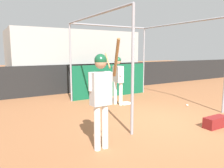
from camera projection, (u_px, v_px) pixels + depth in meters
name	position (u px, v px, depth m)	size (l,w,h in m)	color
ground_plane	(165.00, 122.00, 6.14)	(60.00, 60.00, 0.00)	#935B38
outfield_wall	(85.00, 78.00, 10.69)	(24.00, 0.12, 1.35)	black
bleacher_section	(73.00, 59.00, 11.97)	(6.50, 3.20, 3.03)	#9E9E99
batting_cage	(120.00, 68.00, 8.76)	(3.68, 4.13, 3.04)	gray
home_plate	(126.00, 103.00, 8.29)	(0.44, 0.44, 0.02)	white
player_batter	(118.00, 76.00, 7.96)	(0.53, 0.96, 1.90)	white
player_waiting	(101.00, 92.00, 4.27)	(0.74, 0.55, 2.21)	white
equipment_bag	(216.00, 122.00, 5.68)	(0.70, 0.28, 0.28)	maroon
baseball	(187.00, 105.00, 7.88)	(0.07, 0.07, 0.07)	white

